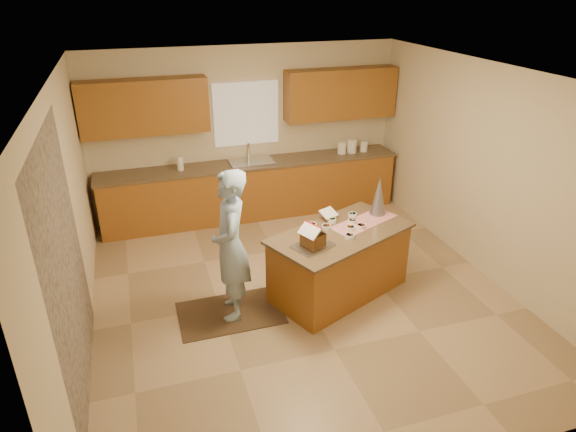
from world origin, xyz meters
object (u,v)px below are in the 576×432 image
Objects in this scene: island_base at (339,264)px; gingerbread_house at (313,237)px; boy at (231,246)px; tinsel_tree at (379,196)px.

gingerbread_house is at bearing -174.81° from island_base.
gingerbread_house is at bearing 86.65° from boy.
tinsel_tree reaches higher than island_base.
island_base is 0.94× the size of boy.
tinsel_tree is at bearing 3.67° from island_base.
tinsel_tree is 1.50× the size of gingerbread_house.
gingerbread_house is (0.90, -0.21, 0.07)m from boy.
island_base is at bearing 101.31° from boy.
island_base is 3.27× the size of tinsel_tree.
boy reaches higher than tinsel_tree.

